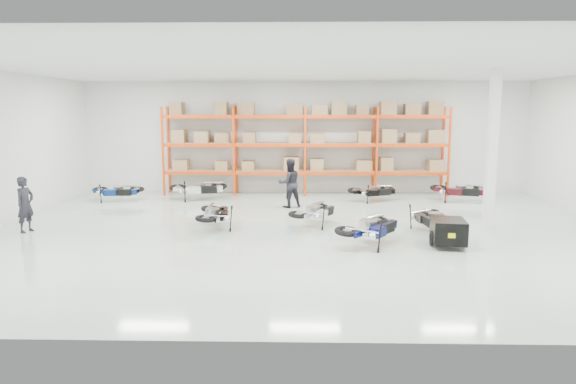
{
  "coord_description": "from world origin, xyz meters",
  "views": [
    {
      "loc": [
        -0.2,
        -14.04,
        3.34
      ],
      "look_at": [
        -0.53,
        0.05,
        1.1
      ],
      "focal_mm": 32.0,
      "sensor_mm": 36.0,
      "label": 1
    }
  ],
  "objects_px": {
    "person_left": "(25,204)",
    "moto_black_far_left": "(215,210)",
    "moto_back_b": "(199,185)",
    "moto_blue_centre": "(371,223)",
    "moto_back_a": "(117,188)",
    "trailer": "(448,231)",
    "person_back": "(289,183)",
    "moto_touring_right": "(432,214)",
    "moto_back_c": "(374,188)",
    "moto_back_d": "(460,187)",
    "moto_silver_left": "(316,208)"
  },
  "relations": [
    {
      "from": "moto_black_far_left",
      "to": "moto_back_d",
      "type": "xyz_separation_m",
      "value": [
        8.32,
        4.49,
        0.04
      ]
    },
    {
      "from": "trailer",
      "to": "moto_back_d",
      "type": "xyz_separation_m",
      "value": [
        2.24,
        6.44,
        0.15
      ]
    },
    {
      "from": "moto_back_a",
      "to": "moto_black_far_left",
      "type": "bearing_deg",
      "value": -137.7
    },
    {
      "from": "moto_silver_left",
      "to": "trailer",
      "type": "xyz_separation_m",
      "value": [
        3.2,
        -2.37,
        -0.11
      ]
    },
    {
      "from": "moto_back_c",
      "to": "moto_blue_centre",
      "type": "bearing_deg",
      "value": 152.66
    },
    {
      "from": "person_left",
      "to": "person_back",
      "type": "relative_size",
      "value": 0.91
    },
    {
      "from": "moto_blue_centre",
      "to": "moto_back_a",
      "type": "xyz_separation_m",
      "value": [
        -8.58,
        6.09,
        -0.06
      ]
    },
    {
      "from": "moto_silver_left",
      "to": "moto_back_d",
      "type": "height_order",
      "value": "moto_back_d"
    },
    {
      "from": "trailer",
      "to": "moto_silver_left",
      "type": "bearing_deg",
      "value": 150.44
    },
    {
      "from": "moto_back_d",
      "to": "moto_back_a",
      "type": "bearing_deg",
      "value": 105.93
    },
    {
      "from": "moto_back_a",
      "to": "person_back",
      "type": "xyz_separation_m",
      "value": [
        6.43,
        -1.02,
        0.35
      ]
    },
    {
      "from": "moto_black_far_left",
      "to": "moto_back_a",
      "type": "height_order",
      "value": "moto_black_far_left"
    },
    {
      "from": "moto_silver_left",
      "to": "moto_back_c",
      "type": "xyz_separation_m",
      "value": [
        2.27,
        4.09,
        -0.02
      ]
    },
    {
      "from": "moto_black_far_left",
      "to": "trailer",
      "type": "relative_size",
      "value": 1.01
    },
    {
      "from": "moto_back_b",
      "to": "moto_back_d",
      "type": "relative_size",
      "value": 1.02
    },
    {
      "from": "trailer",
      "to": "moto_back_c",
      "type": "relative_size",
      "value": 1.04
    },
    {
      "from": "moto_silver_left",
      "to": "moto_back_a",
      "type": "distance_m",
      "value": 8.23
    },
    {
      "from": "trailer",
      "to": "person_back",
      "type": "height_order",
      "value": "person_back"
    },
    {
      "from": "person_back",
      "to": "moto_touring_right",
      "type": "bearing_deg",
      "value": 116.66
    },
    {
      "from": "moto_silver_left",
      "to": "moto_touring_right",
      "type": "xyz_separation_m",
      "value": [
        3.2,
        -0.77,
        -0.01
      ]
    },
    {
      "from": "moto_back_b",
      "to": "moto_silver_left",
      "type": "bearing_deg",
      "value": -147.47
    },
    {
      "from": "moto_touring_right",
      "to": "moto_back_d",
      "type": "height_order",
      "value": "moto_back_d"
    },
    {
      "from": "moto_back_a",
      "to": "person_left",
      "type": "xyz_separation_m",
      "value": [
        -0.8,
        -4.87,
        0.27
      ]
    },
    {
      "from": "moto_blue_centre",
      "to": "moto_back_c",
      "type": "relative_size",
      "value": 1.15
    },
    {
      "from": "moto_touring_right",
      "to": "moto_back_a",
      "type": "xyz_separation_m",
      "value": [
        -10.46,
        4.64,
        -0.0
      ]
    },
    {
      "from": "moto_black_far_left",
      "to": "trailer",
      "type": "height_order",
      "value": "moto_black_far_left"
    },
    {
      "from": "moto_black_far_left",
      "to": "person_left",
      "type": "distance_m",
      "value": 5.22
    },
    {
      "from": "moto_touring_right",
      "to": "moto_back_d",
      "type": "distance_m",
      "value": 5.33
    },
    {
      "from": "person_back",
      "to": "trailer",
      "type": "bearing_deg",
      "value": 106.29
    },
    {
      "from": "trailer",
      "to": "moto_blue_centre",
      "type": "bearing_deg",
      "value": -177.53
    },
    {
      "from": "moto_silver_left",
      "to": "person_left",
      "type": "relative_size",
      "value": 1.09
    },
    {
      "from": "moto_back_b",
      "to": "moto_back_d",
      "type": "xyz_separation_m",
      "value": [
        9.72,
        -0.19,
        -0.01
      ]
    },
    {
      "from": "moto_back_d",
      "to": "person_back",
      "type": "bearing_deg",
      "value": 115.99
    },
    {
      "from": "moto_blue_centre",
      "to": "moto_back_b",
      "type": "distance_m",
      "value": 8.56
    },
    {
      "from": "moto_black_far_left",
      "to": "moto_back_b",
      "type": "height_order",
      "value": "moto_back_b"
    },
    {
      "from": "moto_back_c",
      "to": "moto_touring_right",
      "type": "bearing_deg",
      "value": 172.08
    },
    {
      "from": "trailer",
      "to": "person_back",
      "type": "relative_size",
      "value": 0.99
    },
    {
      "from": "moto_touring_right",
      "to": "moto_back_b",
      "type": "bearing_deg",
      "value": 139.58
    },
    {
      "from": "moto_blue_centre",
      "to": "trailer",
      "type": "height_order",
      "value": "moto_blue_centre"
    },
    {
      "from": "person_left",
      "to": "moto_black_far_left",
      "type": "bearing_deg",
      "value": -67.13
    },
    {
      "from": "moto_back_a",
      "to": "person_left",
      "type": "distance_m",
      "value": 4.95
    },
    {
      "from": "moto_back_a",
      "to": "moto_back_d",
      "type": "height_order",
      "value": "moto_back_d"
    },
    {
      "from": "moto_touring_right",
      "to": "moto_back_c",
      "type": "height_order",
      "value": "moto_touring_right"
    },
    {
      "from": "person_left",
      "to": "person_back",
      "type": "distance_m",
      "value": 8.2
    },
    {
      "from": "moto_back_a",
      "to": "trailer",
      "type": "bearing_deg",
      "value": -124.08
    },
    {
      "from": "moto_back_b",
      "to": "moto_back_c",
      "type": "relative_size",
      "value": 1.15
    },
    {
      "from": "moto_blue_centre",
      "to": "trailer",
      "type": "xyz_separation_m",
      "value": [
        1.88,
        -0.15,
        -0.16
      ]
    },
    {
      "from": "moto_silver_left",
      "to": "person_left",
      "type": "bearing_deg",
      "value": 34.53
    },
    {
      "from": "moto_touring_right",
      "to": "person_left",
      "type": "xyz_separation_m",
      "value": [
        -11.27,
        -0.23,
        0.27
      ]
    },
    {
      "from": "moto_black_far_left",
      "to": "moto_back_a",
      "type": "bearing_deg",
      "value": -48.77
    }
  ]
}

